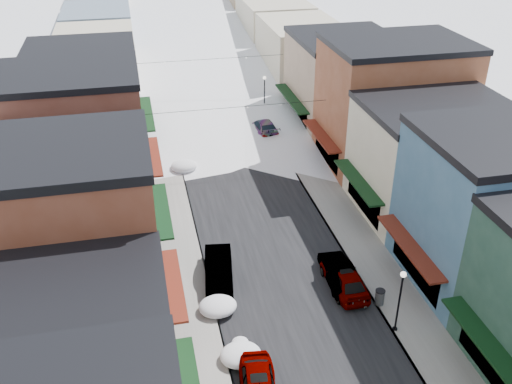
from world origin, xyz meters
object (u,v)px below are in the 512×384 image
car_dark_hatch (219,269)px  trash_can (380,297)px  streetlamp_near (400,294)px  car_green_sedan (339,272)px

car_dark_hatch → trash_can: 10.66m
car_dark_hatch → streetlamp_near: streetlamp_near is taller
car_green_sedan → trash_can: size_ratio=4.51×
car_green_sedan → trash_can: 3.34m
car_dark_hatch → trash_can: car_dark_hatch is taller
car_dark_hatch → car_green_sedan: size_ratio=1.07×
car_dark_hatch → car_green_sedan: bearing=-6.2°
car_green_sedan → car_dark_hatch: bearing=-11.5°
trash_can → car_dark_hatch: bearing=153.1°
streetlamp_near → trash_can: bearing=90.0°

